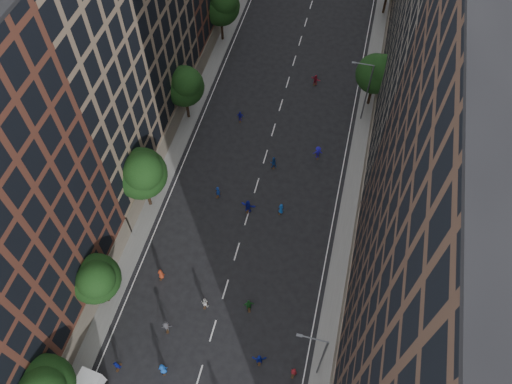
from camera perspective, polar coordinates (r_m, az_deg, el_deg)
ground at (r=64.00m, az=1.91°, el=6.79°), size 240.00×240.00×0.00m
sidewalk_left at (r=71.45m, az=-6.38°, el=12.93°), size 4.00×105.00×0.15m
sidewalk_right at (r=68.69m, az=13.28°, el=9.42°), size 4.00×105.00×0.15m
bldg_left_b at (r=55.03m, az=-19.56°, el=17.93°), size 14.00×26.00×34.00m
bldg_right_a at (r=36.00m, az=24.23°, el=-9.62°), size 14.00×30.00×36.00m
bldg_right_b at (r=56.43m, az=23.48°, el=16.84°), size 14.00×28.00×33.00m
tree_left_1 at (r=49.08m, az=-17.87°, el=-9.43°), size 4.80×4.80×8.21m
tree_left_2 at (r=53.38m, az=-12.95°, el=2.15°), size 5.60×5.60×9.45m
tree_left_3 at (r=62.11m, az=-8.15°, el=12.01°), size 5.00×5.00×8.58m
tree_left_4 at (r=73.55m, az=-3.97°, el=20.60°), size 5.40×5.40×9.08m
tree_right_a at (r=65.16m, az=13.72°, el=13.12°), size 5.00×5.00×8.39m
streetlamp_near at (r=45.04m, az=7.33°, el=-18.07°), size 2.64×0.22×9.06m
streetlamp_far at (r=63.29m, az=12.45°, el=11.34°), size 2.64×0.22×9.06m
skater_0 at (r=49.65m, az=-10.61°, el=-19.25°), size 0.97×0.81×1.69m
skater_4 at (r=50.71m, az=-15.58°, el=-18.56°), size 0.94×0.46×1.55m
skater_5 at (r=49.22m, az=0.38°, el=-18.59°), size 1.46×0.75×1.51m
skater_6 at (r=53.20m, az=-10.82°, el=-9.20°), size 0.74×0.48×1.49m
skater_7 at (r=48.98m, az=4.34°, el=-19.82°), size 0.64×0.46×1.63m
skater_8 at (r=51.28m, az=-5.88°, el=-12.46°), size 0.76×0.60×1.53m
skater_9 at (r=50.85m, az=-10.20°, el=-14.90°), size 1.20×0.96×1.63m
skater_10 at (r=50.74m, az=-0.82°, el=-12.80°), size 1.20×0.82×1.88m
skater_11 at (r=56.13m, az=-0.92°, el=-1.66°), size 1.73×0.69×1.82m
skater_12 at (r=56.22m, az=2.88°, el=-1.93°), size 0.85×0.71×1.50m
skater_13 at (r=57.51m, az=-4.37°, el=0.03°), size 0.69×0.54×1.66m
skater_14 at (r=59.90m, az=1.98°, el=3.39°), size 0.97×0.87×1.63m
skater_15 at (r=61.15m, az=7.08°, el=4.49°), size 1.33×1.00×1.83m
skater_16 at (r=64.82m, az=-1.81°, el=8.61°), size 0.93×0.45×1.53m
skater_17 at (r=70.04m, az=6.81°, el=12.58°), size 1.47×0.91×1.51m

